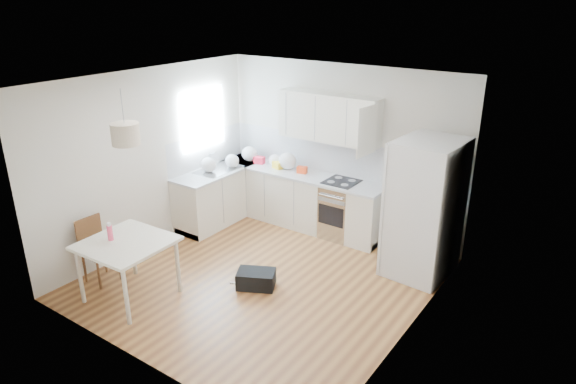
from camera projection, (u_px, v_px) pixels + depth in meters
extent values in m
plane|color=brown|center=(263.00, 278.00, 7.11)|extent=(4.20, 4.20, 0.00)
plane|color=white|center=(259.00, 82.00, 6.13)|extent=(4.20, 4.20, 0.00)
plane|color=beige|center=(341.00, 149.00, 8.22)|extent=(4.20, 0.00, 4.20)
plane|color=beige|center=(151.00, 159.00, 7.73)|extent=(0.00, 4.20, 4.20)
plane|color=beige|center=(416.00, 227.00, 5.50)|extent=(0.00, 4.20, 4.20)
cube|color=#BFE0F9|center=(203.00, 119.00, 8.46)|extent=(0.02, 1.00, 1.00)
cube|color=silver|center=(299.00, 199.00, 8.64)|extent=(3.00, 0.60, 0.88)
cube|color=silver|center=(222.00, 195.00, 8.82)|extent=(0.60, 1.80, 0.88)
cube|color=#A6A8AA|center=(299.00, 174.00, 8.48)|extent=(3.02, 0.64, 0.04)
cube|color=#A6A8AA|center=(220.00, 170.00, 8.65)|extent=(0.64, 1.82, 0.04)
cube|color=silver|center=(309.00, 151.00, 8.59)|extent=(3.00, 0.01, 0.58)
cube|color=silver|center=(206.00, 149.00, 8.70)|extent=(0.01, 1.80, 0.58)
cube|color=silver|center=(329.00, 118.00, 7.99)|extent=(1.70, 0.32, 0.75)
cube|color=beige|center=(126.00, 243.00, 6.40)|extent=(1.04, 1.04, 0.04)
cylinder|color=silver|center=(80.00, 276.00, 6.42)|extent=(0.05, 0.05, 0.76)
cylinder|color=silver|center=(126.00, 297.00, 5.99)|extent=(0.05, 0.05, 0.76)
cylinder|color=silver|center=(133.00, 250.00, 7.09)|extent=(0.05, 0.05, 0.76)
cylinder|color=silver|center=(178.00, 266.00, 6.66)|extent=(0.05, 0.05, 0.76)
cylinder|color=#F54467|center=(110.00, 231.00, 6.39)|extent=(0.09, 0.09, 0.24)
cube|color=black|center=(256.00, 279.00, 6.87)|extent=(0.59, 0.52, 0.23)
cylinder|color=#C5B798|center=(125.00, 134.00, 5.88)|extent=(0.34, 0.34, 0.25)
ellipsoid|color=white|center=(250.00, 154.00, 8.99)|extent=(0.29, 0.25, 0.26)
ellipsoid|color=white|center=(275.00, 160.00, 8.76)|extent=(0.22, 0.19, 0.20)
ellipsoid|color=white|center=(288.00, 161.00, 8.59)|extent=(0.31, 0.27, 0.28)
ellipsoid|color=white|center=(232.00, 161.00, 8.69)|extent=(0.25, 0.21, 0.22)
ellipsoid|color=white|center=(209.00, 165.00, 8.45)|extent=(0.27, 0.23, 0.25)
cube|color=red|center=(302.00, 170.00, 8.42)|extent=(0.18, 0.14, 0.11)
cube|color=yellow|center=(277.00, 165.00, 8.64)|extent=(0.19, 0.15, 0.12)
cube|color=red|center=(259.00, 160.00, 8.89)|extent=(0.19, 0.14, 0.12)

